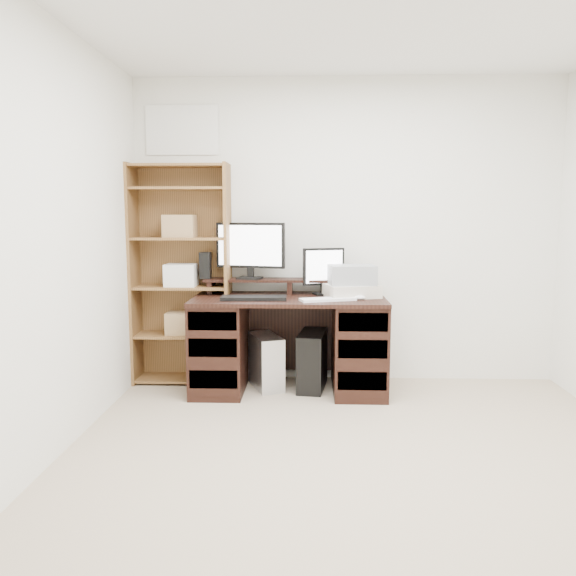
# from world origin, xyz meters

# --- Properties ---
(room) EXTENTS (3.54, 4.04, 2.54)m
(room) POSITION_xyz_m (-0.00, 0.00, 1.25)
(room) COLOR #BFAA8E
(room) RESTS_ON ground
(desk) EXTENTS (1.50, 0.70, 0.75)m
(desk) POSITION_xyz_m (-0.46, 1.64, 0.39)
(desk) COLOR black
(desk) RESTS_ON ground
(riser_shelf) EXTENTS (1.40, 0.22, 0.12)m
(riser_shelf) POSITION_xyz_m (-0.46, 1.85, 0.84)
(riser_shelf) COLOR black
(riser_shelf) RESTS_ON desk
(monitor_wide) EXTENTS (0.57, 0.20, 0.46)m
(monitor_wide) POSITION_xyz_m (-0.78, 1.84, 1.13)
(monitor_wide) COLOR black
(monitor_wide) RESTS_ON riser_shelf
(monitor_small) EXTENTS (0.34, 0.17, 0.38)m
(monitor_small) POSITION_xyz_m (-0.18, 1.80, 0.95)
(monitor_small) COLOR black
(monitor_small) RESTS_ON desk
(speaker) EXTENTS (0.09, 0.09, 0.22)m
(speaker) POSITION_xyz_m (-1.15, 1.85, 0.98)
(speaker) COLOR black
(speaker) RESTS_ON riser_shelf
(keyboard_black) EXTENTS (0.50, 0.19, 0.03)m
(keyboard_black) POSITION_xyz_m (-0.72, 1.49, 0.76)
(keyboard_black) COLOR black
(keyboard_black) RESTS_ON desk
(keyboard_white) EXTENTS (0.44, 0.25, 0.02)m
(keyboard_white) POSITION_xyz_m (-0.16, 1.47, 0.76)
(keyboard_white) COLOR white
(keyboard_white) RESTS_ON desk
(mouse) EXTENTS (0.09, 0.07, 0.03)m
(mouse) POSITION_xyz_m (0.08, 1.52, 0.77)
(mouse) COLOR white
(mouse) RESTS_ON desk
(printer) EXTENTS (0.46, 0.39, 0.10)m
(printer) POSITION_xyz_m (0.03, 1.67, 0.80)
(printer) COLOR beige
(printer) RESTS_ON desk
(basket) EXTENTS (0.38, 0.29, 0.15)m
(basket) POSITION_xyz_m (0.03, 1.67, 0.92)
(basket) COLOR #93979C
(basket) RESTS_ON printer
(tower_silver) EXTENTS (0.33, 0.47, 0.43)m
(tower_silver) POSITION_xyz_m (-0.65, 1.71, 0.21)
(tower_silver) COLOR silver
(tower_silver) RESTS_ON ground
(tower_black) EXTENTS (0.26, 0.48, 0.46)m
(tower_black) POSITION_xyz_m (-0.27, 1.70, 0.23)
(tower_black) COLOR black
(tower_black) RESTS_ON ground
(bookshelf) EXTENTS (0.80, 0.30, 1.80)m
(bookshelf) POSITION_xyz_m (-1.35, 1.86, 0.92)
(bookshelf) COLOR olive
(bookshelf) RESTS_ON ground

